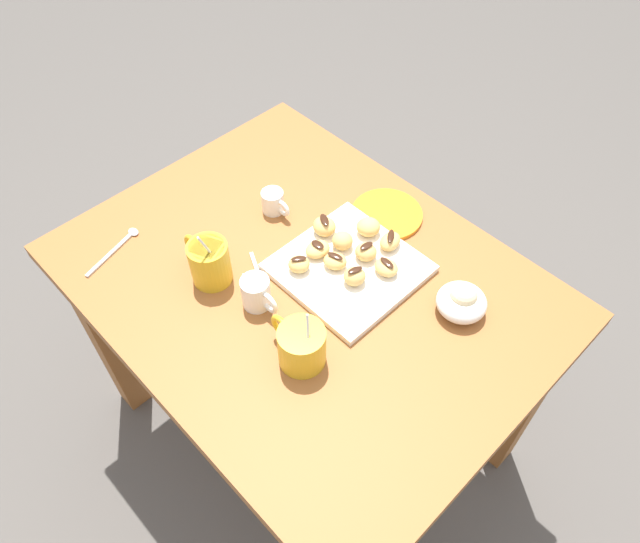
% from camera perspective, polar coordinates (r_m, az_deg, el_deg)
% --- Properties ---
extents(ground_plane, '(8.00, 8.00, 0.00)m').
position_cam_1_polar(ground_plane, '(1.89, -0.98, -14.28)').
color(ground_plane, '#514C47').
extents(dining_table, '(1.02, 0.78, 0.71)m').
position_cam_1_polar(dining_table, '(1.38, -1.30, -4.08)').
color(dining_table, '#935628').
rests_on(dining_table, ground_plane).
extents(pastry_plate_square, '(0.28, 0.28, 0.02)m').
position_cam_1_polar(pastry_plate_square, '(1.29, 2.75, 0.37)').
color(pastry_plate_square, white).
rests_on(pastry_plate_square, dining_table).
extents(coffee_mug_mustard_left, '(0.13, 0.09, 0.14)m').
position_cam_1_polar(coffee_mug_mustard_left, '(1.13, -1.83, -7.00)').
color(coffee_mug_mustard_left, gold).
rests_on(coffee_mug_mustard_left, dining_table).
extents(coffee_mug_mustard_right, '(0.13, 0.09, 0.15)m').
position_cam_1_polar(coffee_mug_mustard_right, '(1.26, -10.56, 1.01)').
color(coffee_mug_mustard_right, gold).
rests_on(coffee_mug_mustard_right, dining_table).
extents(cream_pitcher_white, '(0.10, 0.06, 0.07)m').
position_cam_1_polar(cream_pitcher_white, '(1.21, -6.09, -1.94)').
color(cream_pitcher_white, white).
rests_on(cream_pitcher_white, dining_table).
extents(ice_cream_bowl, '(0.10, 0.10, 0.08)m').
position_cam_1_polar(ice_cream_bowl, '(1.24, 13.38, -2.75)').
color(ice_cream_bowl, white).
rests_on(ice_cream_bowl, dining_table).
extents(chocolate_sauce_pitcher, '(0.09, 0.05, 0.06)m').
position_cam_1_polar(chocolate_sauce_pitcher, '(1.40, -4.50, 6.75)').
color(chocolate_sauce_pitcher, white).
rests_on(chocolate_sauce_pitcher, dining_table).
extents(saucer_orange_left, '(0.17, 0.17, 0.01)m').
position_cam_1_polar(saucer_orange_left, '(1.41, 6.39, 5.45)').
color(saucer_orange_left, orange).
rests_on(saucer_orange_left, dining_table).
extents(loose_spoon_near_saucer, '(0.06, 0.16, 0.01)m').
position_cam_1_polar(loose_spoon_near_saucer, '(1.41, -18.63, 2.35)').
color(loose_spoon_near_saucer, silver).
rests_on(loose_spoon_near_saucer, dining_table).
extents(loose_spoon_by_plate, '(0.15, 0.08, 0.01)m').
position_cam_1_polar(loose_spoon_by_plate, '(1.27, -5.45, -1.52)').
color(loose_spoon_by_plate, silver).
rests_on(loose_spoon_by_plate, dining_table).
extents(beignet_0, '(0.06, 0.06, 0.04)m').
position_cam_1_polar(beignet_0, '(1.29, 4.40, 1.88)').
color(beignet_0, '#E5B260').
rests_on(beignet_0, pastry_plate_square).
extents(chocolate_drizzle_0, '(0.02, 0.03, 0.00)m').
position_cam_1_polar(chocolate_drizzle_0, '(1.27, 4.45, 2.46)').
color(chocolate_drizzle_0, '#381E11').
rests_on(chocolate_drizzle_0, beignet_0).
extents(beignet_1, '(0.07, 0.06, 0.03)m').
position_cam_1_polar(beignet_1, '(1.27, 1.45, 0.99)').
color(beignet_1, '#E5B260').
rests_on(beignet_1, pastry_plate_square).
extents(chocolate_drizzle_1, '(0.04, 0.02, 0.00)m').
position_cam_1_polar(chocolate_drizzle_1, '(1.26, 1.47, 1.49)').
color(chocolate_drizzle_1, '#381E11').
rests_on(chocolate_drizzle_1, beignet_1).
extents(beignet_2, '(0.05, 0.05, 0.04)m').
position_cam_1_polar(beignet_2, '(1.30, 2.15, 2.96)').
color(beignet_2, '#E5B260').
rests_on(beignet_2, pastry_plate_square).
extents(beignet_3, '(0.05, 0.06, 0.03)m').
position_cam_1_polar(beignet_3, '(1.31, 6.70, 2.87)').
color(beignet_3, '#E5B260').
rests_on(beignet_3, pastry_plate_square).
extents(chocolate_drizzle_3, '(0.03, 0.04, 0.00)m').
position_cam_1_polar(chocolate_drizzle_3, '(1.30, 6.77, 3.38)').
color(chocolate_drizzle_3, '#381E11').
rests_on(chocolate_drizzle_3, beignet_3).
extents(beignet_4, '(0.06, 0.05, 0.04)m').
position_cam_1_polar(beignet_4, '(1.33, 0.42, 4.32)').
color(beignet_4, '#E5B260').
rests_on(beignet_4, pastry_plate_square).
extents(chocolate_drizzle_4, '(0.04, 0.03, 0.00)m').
position_cam_1_polar(chocolate_drizzle_4, '(1.32, 0.42, 4.96)').
color(chocolate_drizzle_4, '#381E11').
rests_on(chocolate_drizzle_4, beignet_4).
extents(beignet_5, '(0.07, 0.07, 0.04)m').
position_cam_1_polar(beignet_5, '(1.34, 4.63, 4.26)').
color(beignet_5, '#E5B260').
rests_on(beignet_5, pastry_plate_square).
extents(beignet_6, '(0.05, 0.06, 0.03)m').
position_cam_1_polar(beignet_6, '(1.29, -0.23, 2.13)').
color(beignet_6, '#E5B260').
rests_on(beignet_6, pastry_plate_square).
extents(chocolate_drizzle_6, '(0.03, 0.02, 0.00)m').
position_cam_1_polar(chocolate_drizzle_6, '(1.28, -0.23, 2.59)').
color(chocolate_drizzle_6, '#381E11').
rests_on(chocolate_drizzle_6, beignet_6).
extents(beignet_7, '(0.06, 0.06, 0.03)m').
position_cam_1_polar(beignet_7, '(1.26, -2.08, 0.66)').
color(beignet_7, '#E5B260').
rests_on(beignet_7, pastry_plate_square).
extents(chocolate_drizzle_7, '(0.03, 0.04, 0.00)m').
position_cam_1_polar(chocolate_drizzle_7, '(1.25, -2.10, 1.18)').
color(chocolate_drizzle_7, '#381E11').
rests_on(chocolate_drizzle_7, beignet_7).
extents(beignet_8, '(0.05, 0.05, 0.03)m').
position_cam_1_polar(beignet_8, '(1.27, 6.35, 0.39)').
color(beignet_8, '#E5B260').
rests_on(beignet_8, pastry_plate_square).
extents(chocolate_drizzle_8, '(0.04, 0.02, 0.00)m').
position_cam_1_polar(chocolate_drizzle_8, '(1.25, 6.41, 0.85)').
color(chocolate_drizzle_8, '#381E11').
rests_on(chocolate_drizzle_8, beignet_8).
extents(beignet_9, '(0.06, 0.06, 0.04)m').
position_cam_1_polar(beignet_9, '(1.24, 3.32, -0.46)').
color(beignet_9, '#E5B260').
rests_on(beignet_9, pastry_plate_square).
extents(chocolate_drizzle_9, '(0.02, 0.04, 0.00)m').
position_cam_1_polar(chocolate_drizzle_9, '(1.22, 3.36, 0.14)').
color(chocolate_drizzle_9, '#381E11').
rests_on(chocolate_drizzle_9, beignet_9).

